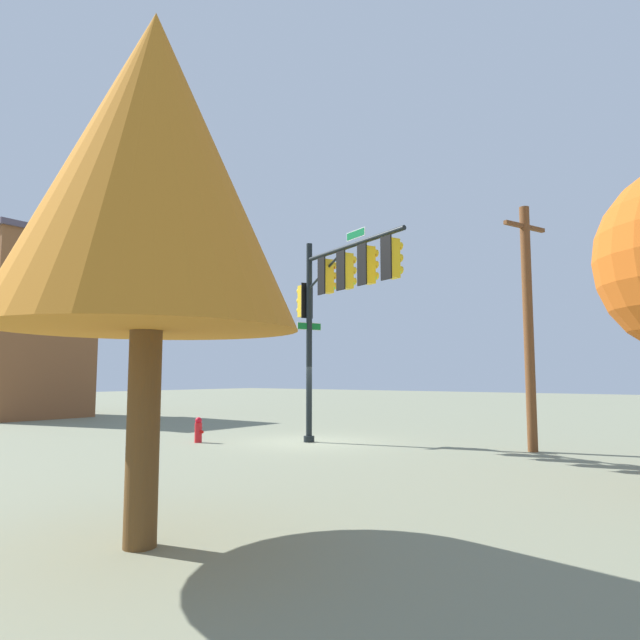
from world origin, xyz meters
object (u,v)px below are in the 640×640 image
at_px(utility_pole, 528,323).
at_px(fire_hydrant, 198,430).
at_px(signal_pole_assembly, 337,290).
at_px(tree_mid, 151,169).
at_px(brick_building, 21,326).

xyz_separation_m(utility_pole, fire_hydrant, (-9.55, -4.29, -3.36)).
xyz_separation_m(signal_pole_assembly, fire_hydrant, (-4.44, -1.71, -4.50)).
xyz_separation_m(utility_pole, tree_mid, (-1.38, -12.38, 1.26)).
bearing_deg(fire_hydrant, signal_pole_assembly, 21.09).
xyz_separation_m(signal_pole_assembly, brick_building, (-21.19, 0.20, -0.01)).
bearing_deg(utility_pole, signal_pole_assembly, -153.21).
xyz_separation_m(fire_hydrant, brick_building, (-16.75, 1.91, 4.49)).
height_order(signal_pole_assembly, tree_mid, tree_mid).
height_order(tree_mid, brick_building, brick_building).
relative_size(fire_hydrant, brick_building, 0.08).
bearing_deg(tree_mid, signal_pole_assembly, 110.81).
relative_size(utility_pole, tree_mid, 1.00).
height_order(utility_pole, fire_hydrant, utility_pole).
bearing_deg(tree_mid, fire_hydrant, 135.27).
bearing_deg(brick_building, tree_mid, -21.86).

